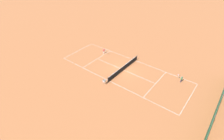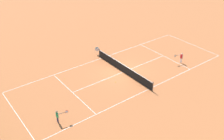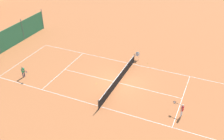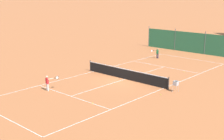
% 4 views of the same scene
% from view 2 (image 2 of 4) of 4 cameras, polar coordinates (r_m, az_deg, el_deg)
% --- Properties ---
extents(ground_plane, '(600.00, 600.00, 0.00)m').
position_cam_2_polar(ground_plane, '(28.95, 2.43, -0.46)').
color(ground_plane, '#BC6638').
extents(court_line_markings, '(8.25, 23.85, 0.01)m').
position_cam_2_polar(court_line_markings, '(28.95, 2.43, -0.45)').
color(court_line_markings, white).
rests_on(court_line_markings, ground).
extents(tennis_net, '(9.18, 0.08, 1.06)m').
position_cam_2_polar(tennis_net, '(28.70, 2.45, 0.40)').
color(tennis_net, '#2D2D2D').
rests_on(tennis_net, ground).
extents(player_near_baseline, '(0.56, 0.98, 1.21)m').
position_cam_2_polar(player_near_baseline, '(22.38, -11.73, -9.66)').
color(player_near_baseline, '#23284C').
rests_on(player_near_baseline, ground).
extents(player_near_service, '(0.58, 1.00, 1.24)m').
position_cam_2_polar(player_near_service, '(31.49, 14.81, 2.72)').
color(player_near_service, white).
rests_on(player_near_service, ground).
extents(tennis_ball_by_net_right, '(0.07, 0.07, 0.07)m').
position_cam_2_polar(tennis_ball_by_net_right, '(33.15, -0.83, 3.93)').
color(tennis_ball_by_net_right, '#CCE033').
rests_on(tennis_ball_by_net_right, ground).
extents(tennis_ball_service_box, '(0.07, 0.07, 0.07)m').
position_cam_2_polar(tennis_ball_service_box, '(28.22, -10.24, -1.80)').
color(tennis_ball_service_box, '#CCE033').
rests_on(tennis_ball_service_box, ground).
extents(tennis_ball_far_corner, '(0.07, 0.07, 0.07)m').
position_cam_2_polar(tennis_ball_far_corner, '(34.30, 8.25, 4.56)').
color(tennis_ball_far_corner, '#CCE033').
rests_on(tennis_ball_far_corner, ground).
extents(tennis_ball_near_corner, '(0.07, 0.07, 0.07)m').
position_cam_2_polar(tennis_ball_near_corner, '(27.17, 0.73, -2.65)').
color(tennis_ball_near_corner, '#CCE033').
rests_on(tennis_ball_near_corner, ground).
extents(ball_hopper, '(0.36, 0.36, 0.89)m').
position_cam_2_polar(ball_hopper, '(32.45, -3.30, 4.48)').
color(ball_hopper, '#B7B7BC').
rests_on(ball_hopper, ground).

